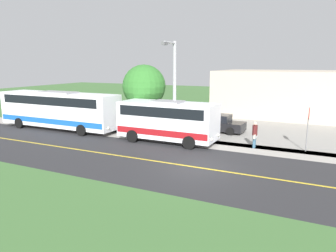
% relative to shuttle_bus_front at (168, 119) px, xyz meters
% --- Properties ---
extents(ground_plane, '(120.00, 120.00, 0.00)m').
position_rel_shuttle_bus_front_xyz_m(ground_plane, '(4.57, 4.04, -1.64)').
color(ground_plane, '#3D6633').
extents(road_surface, '(8.00, 100.00, 0.01)m').
position_rel_shuttle_bus_front_xyz_m(road_surface, '(4.57, 4.04, -1.64)').
color(road_surface, '#28282B').
rests_on(road_surface, ground).
extents(sidewalk, '(2.40, 100.00, 0.01)m').
position_rel_shuttle_bus_front_xyz_m(sidewalk, '(-0.63, 4.04, -1.64)').
color(sidewalk, '#9E9991').
rests_on(sidewalk, ground).
extents(parking_lot_surface, '(14.00, 36.00, 0.01)m').
position_rel_shuttle_bus_front_xyz_m(parking_lot_surface, '(-7.83, 7.04, -1.64)').
color(parking_lot_surface, gray).
rests_on(parking_lot_surface, ground).
extents(road_centre_line, '(0.16, 100.00, 0.00)m').
position_rel_shuttle_bus_front_xyz_m(road_centre_line, '(4.57, 4.04, -1.64)').
color(road_centre_line, gold).
rests_on(road_centre_line, ground).
extents(shuttle_bus_front, '(2.79, 7.23, 2.99)m').
position_rel_shuttle_bus_front_xyz_m(shuttle_bus_front, '(0.00, 0.00, 0.00)').
color(shuttle_bus_front, white).
rests_on(shuttle_bus_front, ground).
extents(transit_bus_rear, '(2.79, 11.41, 3.25)m').
position_rel_shuttle_bus_front_xyz_m(transit_bus_rear, '(0.00, -10.41, 0.14)').
color(transit_bus_rear, white).
rests_on(transit_bus_rear, ground).
extents(pedestrian_with_bags, '(0.72, 0.34, 1.78)m').
position_rel_shuttle_bus_front_xyz_m(pedestrian_with_bags, '(-1.05, 6.01, -0.68)').
color(pedestrian_with_bags, '#335972').
rests_on(pedestrian_with_bags, ground).
extents(stop_sign, '(0.76, 0.07, 2.88)m').
position_rel_shuttle_bus_front_xyz_m(stop_sign, '(-1.53, 9.22, 0.32)').
color(stop_sign, slate).
rests_on(stop_sign, ground).
extents(street_light_pole, '(1.97, 0.24, 7.13)m').
position_rel_shuttle_bus_front_xyz_m(street_light_pole, '(-0.29, 0.35, 2.32)').
color(street_light_pole, '#9E9EA3').
rests_on(street_light_pole, ground).
extents(parked_car_near, '(2.16, 4.47, 1.45)m').
position_rel_shuttle_bus_front_xyz_m(parked_car_near, '(-5.02, 2.16, -0.96)').
color(parked_car_near, black).
rests_on(parked_car_near, ground).
extents(tree_curbside, '(3.60, 3.60, 5.53)m').
position_rel_shuttle_bus_front_xyz_m(tree_curbside, '(-2.83, -3.56, 2.07)').
color(tree_curbside, brown).
rests_on(tree_curbside, ground).
extents(commercial_building, '(10.00, 19.53, 4.83)m').
position_rel_shuttle_bus_front_xyz_m(commercial_building, '(-16.83, 8.92, 0.77)').
color(commercial_building, '#B7A893').
rests_on(commercial_building, ground).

